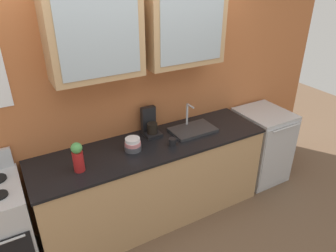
# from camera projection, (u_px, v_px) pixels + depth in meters

# --- Properties ---
(ground_plane) EXTENTS (10.00, 10.00, 0.00)m
(ground_plane) POSITION_uv_depth(u_px,v_px,m) (155.00, 214.00, 3.58)
(ground_plane) COLOR brown
(back_wall_unit) EXTENTS (4.95, 0.43, 2.88)m
(back_wall_unit) POSITION_uv_depth(u_px,v_px,m) (135.00, 73.00, 3.12)
(back_wall_unit) COLOR #B76638
(back_wall_unit) RESTS_ON ground_plane
(counter) EXTENTS (2.40, 0.67, 0.92)m
(counter) POSITION_uv_depth(u_px,v_px,m) (154.00, 181.00, 3.37)
(counter) COLOR tan
(counter) RESTS_ON ground_plane
(sink_faucet) EXTENTS (0.48, 0.30, 0.28)m
(sink_faucet) POSITION_uv_depth(u_px,v_px,m) (193.00, 129.00, 3.40)
(sink_faucet) COLOR #2D2D30
(sink_faucet) RESTS_ON counter
(bowl_stack) EXTENTS (0.16, 0.16, 0.13)m
(bowl_stack) POSITION_uv_depth(u_px,v_px,m) (133.00, 144.00, 3.04)
(bowl_stack) COLOR #4C4C54
(bowl_stack) RESTS_ON counter
(vase) EXTENTS (0.10, 0.10, 0.28)m
(vase) POSITION_uv_depth(u_px,v_px,m) (78.00, 157.00, 2.70)
(vase) COLOR #B21E1E
(vase) RESTS_ON counter
(cup_near_sink) EXTENTS (0.11, 0.07, 0.08)m
(cup_near_sink) POSITION_uv_depth(u_px,v_px,m) (173.00, 142.00, 3.12)
(cup_near_sink) COLOR black
(cup_near_sink) RESTS_ON counter
(dishwasher) EXTENTS (0.56, 0.66, 0.92)m
(dishwasher) POSITION_uv_depth(u_px,v_px,m) (261.00, 145.00, 4.04)
(dishwasher) COLOR silver
(dishwasher) RESTS_ON ground_plane
(coffee_maker) EXTENTS (0.17, 0.20, 0.29)m
(coffee_maker) POSITION_uv_depth(u_px,v_px,m) (150.00, 124.00, 3.31)
(coffee_maker) COLOR black
(coffee_maker) RESTS_ON counter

